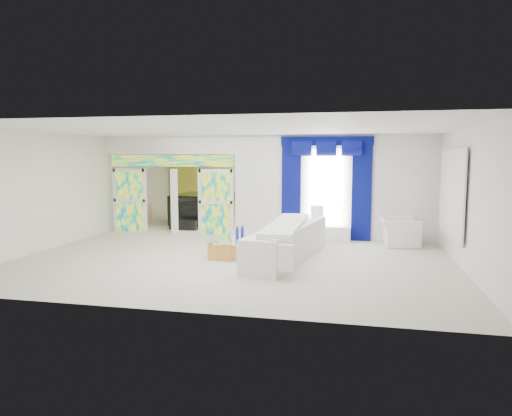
% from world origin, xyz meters
% --- Properties ---
extents(floor, '(12.00, 12.00, 0.00)m').
position_xyz_m(floor, '(0.00, 0.00, 0.00)').
color(floor, '#B7AF9E').
rests_on(floor, ground).
extents(dividing_wall, '(5.70, 0.18, 3.00)m').
position_xyz_m(dividing_wall, '(2.15, 1.00, 1.50)').
color(dividing_wall, white).
rests_on(dividing_wall, ground).
extents(dividing_header, '(4.30, 0.18, 0.55)m').
position_xyz_m(dividing_header, '(-2.85, 1.00, 2.73)').
color(dividing_header, white).
rests_on(dividing_header, dividing_wall).
extents(stained_panel_left, '(0.95, 0.04, 2.00)m').
position_xyz_m(stained_panel_left, '(-4.28, 1.00, 1.00)').
color(stained_panel_left, '#994C3F').
rests_on(stained_panel_left, ground).
extents(stained_panel_right, '(0.95, 0.04, 2.00)m').
position_xyz_m(stained_panel_right, '(-1.42, 1.00, 1.00)').
color(stained_panel_right, '#994C3F').
rests_on(stained_panel_right, ground).
extents(stained_transom, '(4.00, 0.05, 0.35)m').
position_xyz_m(stained_transom, '(-2.85, 1.00, 2.25)').
color(stained_transom, '#994C3F').
rests_on(stained_transom, dividing_header).
extents(window_pane, '(1.00, 0.02, 2.30)m').
position_xyz_m(window_pane, '(1.90, 0.90, 1.45)').
color(window_pane, white).
rests_on(window_pane, dividing_wall).
extents(blue_drape_left, '(0.55, 0.10, 2.80)m').
position_xyz_m(blue_drape_left, '(0.90, 0.87, 1.40)').
color(blue_drape_left, '#030845').
rests_on(blue_drape_left, ground).
extents(blue_drape_right, '(0.55, 0.10, 2.80)m').
position_xyz_m(blue_drape_right, '(2.90, 0.87, 1.40)').
color(blue_drape_right, '#030845').
rests_on(blue_drape_right, ground).
extents(blue_pelmet, '(2.60, 0.12, 0.25)m').
position_xyz_m(blue_pelmet, '(1.90, 0.87, 2.82)').
color(blue_pelmet, '#030845').
rests_on(blue_pelmet, dividing_wall).
extents(wall_mirror, '(0.04, 2.70, 1.90)m').
position_xyz_m(wall_mirror, '(4.94, -1.00, 1.55)').
color(wall_mirror, white).
rests_on(wall_mirror, ground).
extents(gold_curtains, '(9.70, 0.12, 2.90)m').
position_xyz_m(gold_curtains, '(0.00, 5.90, 1.50)').
color(gold_curtains, gold).
rests_on(gold_curtains, ground).
extents(white_sofa, '(1.50, 3.96, 0.74)m').
position_xyz_m(white_sofa, '(1.21, -1.91, 0.37)').
color(white_sofa, white).
rests_on(white_sofa, ground).
extents(coffee_table, '(0.89, 1.84, 0.39)m').
position_xyz_m(coffee_table, '(-0.14, -1.61, 0.20)').
color(coffee_table, '#C1883C').
rests_on(coffee_table, ground).
extents(console_table, '(1.28, 0.44, 0.42)m').
position_xyz_m(console_table, '(1.98, 0.64, 0.21)').
color(console_table, white).
rests_on(console_table, ground).
extents(table_lamp, '(0.36, 0.36, 0.58)m').
position_xyz_m(table_lamp, '(1.68, 0.64, 0.71)').
color(table_lamp, white).
rests_on(table_lamp, console_table).
extents(armchair, '(1.07, 1.20, 0.73)m').
position_xyz_m(armchair, '(3.91, 0.40, 0.37)').
color(armchair, white).
rests_on(armchair, ground).
extents(grand_piano, '(1.67, 2.14, 1.05)m').
position_xyz_m(grand_piano, '(-2.75, 3.36, 0.52)').
color(grand_piano, black).
rests_on(grand_piano, ground).
extents(piano_bench, '(0.94, 0.40, 0.31)m').
position_xyz_m(piano_bench, '(-2.75, 1.76, 0.15)').
color(piano_bench, black).
rests_on(piano_bench, ground).
extents(tv_console, '(0.57, 0.53, 0.76)m').
position_xyz_m(tv_console, '(-4.63, 2.52, 0.38)').
color(tv_console, tan).
rests_on(tv_console, ground).
extents(chandelier, '(0.60, 0.60, 0.60)m').
position_xyz_m(chandelier, '(-2.30, 3.40, 2.65)').
color(chandelier, gold).
rests_on(chandelier, ceiling).
extents(decanters, '(0.16, 0.91, 0.23)m').
position_xyz_m(decanters, '(-0.10, -1.50, 0.48)').
color(decanters, white).
rests_on(decanters, coffee_table).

